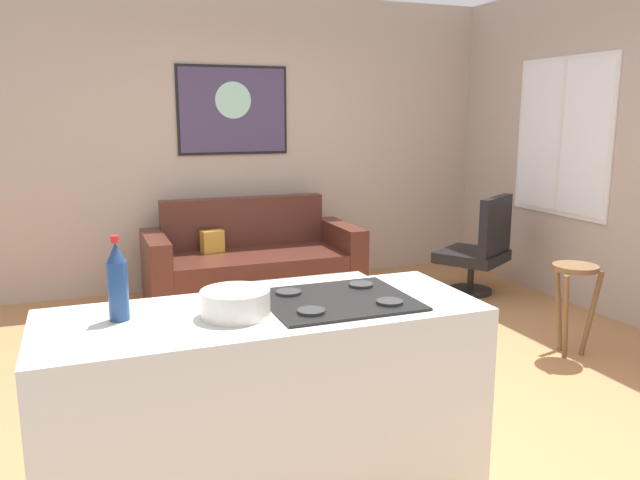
{
  "coord_description": "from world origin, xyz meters",
  "views": [
    {
      "loc": [
        -1.47,
        -3.64,
        1.68
      ],
      "look_at": [
        0.27,
        0.9,
        0.7
      ],
      "focal_mm": 35.35,
      "sensor_mm": 36.0,
      "label": 1
    }
  ],
  "objects_px": {
    "couch": "(252,266)",
    "mixing_bowl": "(235,303)",
    "armchair": "(480,249)",
    "soda_bottle": "(118,282)",
    "coffee_table": "(313,289)",
    "bar_stool": "(574,287)",
    "wall_painting": "(233,110)"
  },
  "relations": [
    {
      "from": "armchair",
      "to": "soda_bottle",
      "type": "xyz_separation_m",
      "value": [
        -3.35,
        -2.42,
        0.62
      ]
    },
    {
      "from": "coffee_table",
      "to": "soda_bottle",
      "type": "distance_m",
      "value": 2.53
    },
    {
      "from": "couch",
      "to": "soda_bottle",
      "type": "distance_m",
      "value": 3.41
    },
    {
      "from": "bar_stool",
      "to": "wall_painting",
      "type": "xyz_separation_m",
      "value": [
        -1.74,
        2.71,
        1.21
      ]
    },
    {
      "from": "coffee_table",
      "to": "soda_bottle",
      "type": "xyz_separation_m",
      "value": [
        -1.5,
        -1.92,
        0.69
      ]
    },
    {
      "from": "couch",
      "to": "armchair",
      "type": "height_order",
      "value": "armchair"
    },
    {
      "from": "couch",
      "to": "mixing_bowl",
      "type": "bearing_deg",
      "value": -105.83
    },
    {
      "from": "armchair",
      "to": "soda_bottle",
      "type": "distance_m",
      "value": 4.17
    },
    {
      "from": "bar_stool",
      "to": "wall_painting",
      "type": "bearing_deg",
      "value": 122.79
    },
    {
      "from": "armchair",
      "to": "bar_stool",
      "type": "height_order",
      "value": "armchair"
    },
    {
      "from": "armchair",
      "to": "soda_bottle",
      "type": "height_order",
      "value": "soda_bottle"
    },
    {
      "from": "soda_bottle",
      "to": "bar_stool",
      "type": "bearing_deg",
      "value": 16.58
    },
    {
      "from": "coffee_table",
      "to": "mixing_bowl",
      "type": "relative_size",
      "value": 3.7
    },
    {
      "from": "couch",
      "to": "soda_bottle",
      "type": "relative_size",
      "value": 5.86
    },
    {
      "from": "wall_painting",
      "to": "armchair",
      "type": "bearing_deg",
      "value": -30.55
    },
    {
      "from": "coffee_table",
      "to": "soda_bottle",
      "type": "height_order",
      "value": "soda_bottle"
    },
    {
      "from": "coffee_table",
      "to": "wall_painting",
      "type": "bearing_deg",
      "value": 96.19
    },
    {
      "from": "coffee_table",
      "to": "bar_stool",
      "type": "distance_m",
      "value": 1.86
    },
    {
      "from": "armchair",
      "to": "mixing_bowl",
      "type": "height_order",
      "value": "mixing_bowl"
    },
    {
      "from": "armchair",
      "to": "mixing_bowl",
      "type": "distance_m",
      "value": 3.9
    },
    {
      "from": "bar_stool",
      "to": "couch",
      "type": "bearing_deg",
      "value": 129.01
    },
    {
      "from": "armchair",
      "to": "wall_painting",
      "type": "xyz_separation_m",
      "value": [
        -2.03,
        1.2,
        1.27
      ]
    },
    {
      "from": "couch",
      "to": "wall_painting",
      "type": "relative_size",
      "value": 1.78
    },
    {
      "from": "coffee_table",
      "to": "mixing_bowl",
      "type": "xyz_separation_m",
      "value": [
        -1.07,
        -2.03,
        0.59
      ]
    },
    {
      "from": "coffee_table",
      "to": "wall_painting",
      "type": "height_order",
      "value": "wall_painting"
    },
    {
      "from": "soda_bottle",
      "to": "wall_painting",
      "type": "relative_size",
      "value": 0.3
    },
    {
      "from": "bar_stool",
      "to": "mixing_bowl",
      "type": "bearing_deg",
      "value": -158.8
    },
    {
      "from": "armchair",
      "to": "bar_stool",
      "type": "distance_m",
      "value": 1.54
    },
    {
      "from": "armchair",
      "to": "wall_painting",
      "type": "relative_size",
      "value": 0.88
    },
    {
      "from": "couch",
      "to": "bar_stool",
      "type": "bearing_deg",
      "value": -50.99
    },
    {
      "from": "mixing_bowl",
      "to": "wall_painting",
      "type": "distance_m",
      "value": 3.91
    },
    {
      "from": "bar_stool",
      "to": "soda_bottle",
      "type": "bearing_deg",
      "value": -163.42
    }
  ]
}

